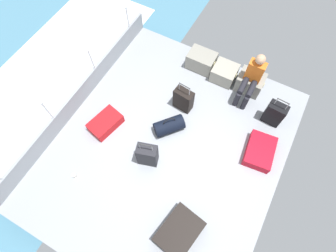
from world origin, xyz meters
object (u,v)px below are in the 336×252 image
object	(u,v)px
suitcase_1	(183,100)
paper_cup	(74,175)
cargo_crate_2	(250,82)
passenger_seated	(252,78)
suitcase_0	(274,114)
suitcase_5	(147,155)
cargo_crate_0	(201,61)
suitcase_2	(179,232)
duffel_bag	(169,126)
cargo_crate_1	(224,73)
suitcase_3	(105,123)
suitcase_4	(260,151)

from	to	relation	value
suitcase_1	paper_cup	bearing A→B (deg)	-115.13
cargo_crate_2	passenger_seated	size ratio (longest dim) A/B	0.53
suitcase_0	suitcase_5	bearing A→B (deg)	-132.08
cargo_crate_0	passenger_seated	world-z (taller)	passenger_seated
suitcase_2	duffel_bag	distance (m)	2.03
cargo_crate_1	paper_cup	distance (m)	3.85
suitcase_3	suitcase_5	distance (m)	1.21
suitcase_4	duffel_bag	world-z (taller)	duffel_bag
cargo_crate_1	suitcase_0	size ratio (longest dim) A/B	0.71
cargo_crate_1	suitcase_3	xyz separation A→B (m)	(-1.67, -2.31, -0.06)
cargo_crate_1	duffel_bag	bearing A→B (deg)	-104.96
suitcase_4	paper_cup	size ratio (longest dim) A/B	7.77
cargo_crate_0	suitcase_5	bearing A→B (deg)	-87.80
suitcase_1	suitcase_3	size ratio (longest dim) A/B	1.05
suitcase_0	suitcase_2	bearing A→B (deg)	-102.94
suitcase_3	suitcase_1	bearing A→B (deg)	44.62
suitcase_4	suitcase_2	bearing A→B (deg)	-108.90
suitcase_0	cargo_crate_1	bearing A→B (deg)	157.57
cargo_crate_0	duffel_bag	size ratio (longest dim) A/B	0.98
suitcase_1	paper_cup	distance (m)	2.64
passenger_seated	suitcase_2	xyz separation A→B (m)	(0.05, -3.28, -0.46)
suitcase_2	duffel_bag	xyz separation A→B (m)	(-1.12, 1.70, 0.03)
suitcase_1	suitcase_4	distance (m)	1.85
suitcase_3	suitcase_2	bearing A→B (deg)	-26.23
suitcase_3	suitcase_4	bearing A→B (deg)	17.20
duffel_bag	paper_cup	bearing A→B (deg)	-122.46
suitcase_0	suitcase_2	xyz separation A→B (m)	(-0.67, -2.91, -0.16)
suitcase_2	suitcase_5	xyz separation A→B (m)	(-1.15, 0.90, 0.18)
passenger_seated	duffel_bag	bearing A→B (deg)	-123.97
cargo_crate_0	suitcase_3	world-z (taller)	cargo_crate_0
suitcase_3	duffel_bag	bearing A→B (deg)	24.95
suitcase_4	cargo_crate_1	bearing A→B (deg)	134.67
passenger_seated	suitcase_0	world-z (taller)	passenger_seated
suitcase_3	suitcase_5	bearing A→B (deg)	-11.76
suitcase_0	suitcase_3	bearing A→B (deg)	-149.35
paper_cup	cargo_crate_1	bearing A→B (deg)	65.69
suitcase_3	suitcase_5	xyz separation A→B (m)	(1.17, -0.24, 0.19)
cargo_crate_0	cargo_crate_1	xyz separation A→B (m)	(0.60, -0.05, -0.02)
suitcase_5	suitcase_0	bearing A→B (deg)	47.92
passenger_seated	suitcase_2	size ratio (longest dim) A/B	1.27
passenger_seated	suitcase_5	size ratio (longest dim) A/B	1.39
suitcase_5	cargo_crate_0	bearing A→B (deg)	92.20
suitcase_2	passenger_seated	bearing A→B (deg)	90.83
duffel_bag	cargo_crate_0	bearing A→B (deg)	94.17
cargo_crate_0	suitcase_0	distance (m)	2.01
cargo_crate_2	passenger_seated	xyz separation A→B (m)	(0.00, -0.19, 0.38)
paper_cup	suitcase_3	bearing A→B (deg)	93.96
suitcase_3	paper_cup	world-z (taller)	suitcase_3
cargo_crate_2	passenger_seated	world-z (taller)	passenger_seated
suitcase_2	duffel_bag	size ratio (longest dim) A/B	1.32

